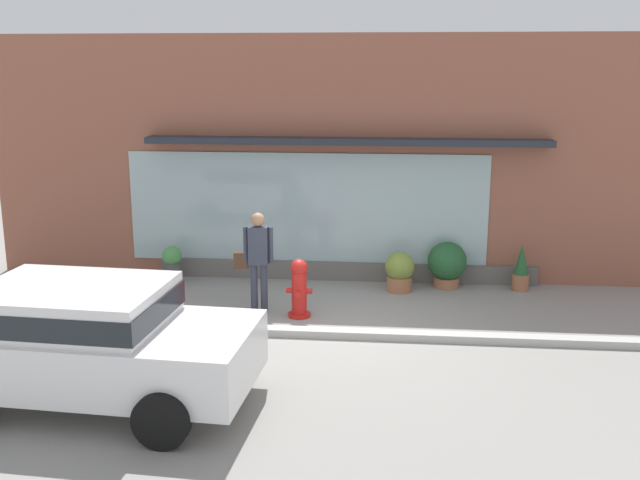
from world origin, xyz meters
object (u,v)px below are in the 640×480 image
Objects in this scene: pedestrian_with_handbag at (257,255)px; potted_plant_trailing_edge at (447,263)px; potted_plant_by_entrance at (521,269)px; parked_car_white at (85,337)px; fire_hydrant at (299,288)px; potted_plant_corner_tall at (172,262)px; potted_plant_doorstep at (400,271)px.

potted_plant_trailing_edge is at bearing -153.00° from pedestrian_with_handbag.
pedestrian_with_handbag reaches higher than potted_plant_trailing_edge.
potted_plant_by_entrance is 1.01× the size of potted_plant_trailing_edge.
fire_hydrant is at bearing 61.44° from parked_car_white.
fire_hydrant is at bearing 166.95° from pedestrian_with_handbag.
potted_plant_corner_tall is (-6.64, -0.10, -0.02)m from potted_plant_by_entrance.
parked_car_white is at bearing -127.13° from potted_plant_doorstep.
pedestrian_with_handbag is at bearing -39.71° from potted_plant_corner_tall.
pedestrian_with_handbag is at bearing -150.95° from potted_plant_trailing_edge.
potted_plant_doorstep is (3.88, 5.12, -0.49)m from parked_car_white.
fire_hydrant reaches higher than potted_plant_corner_tall.
pedestrian_with_handbag is 0.42× the size of parked_car_white.
potted_plant_doorstep is 4.39m from potted_plant_corner_tall.
potted_plant_trailing_edge is (4.77, 5.47, -0.41)m from parked_car_white.
fire_hydrant is 1.13× the size of potted_plant_trailing_edge.
potted_plant_by_entrance is (6.14, 5.39, -0.45)m from parked_car_white.
potted_plant_trailing_edge is at bearing 21.27° from potted_plant_doorstep.
potted_plant_by_entrance is 6.64m from potted_plant_corner_tall.
fire_hydrant is 3.24m from potted_plant_trailing_edge.
potted_plant_trailing_edge is at bearing 1.99° from potted_plant_corner_tall.
pedestrian_with_handbag reaches higher than potted_plant_corner_tall.
potted_plant_doorstep is 0.96m from potted_plant_trailing_edge.
fire_hydrant reaches higher than potted_plant_by_entrance.
parked_car_white is at bearing -84.55° from potted_plant_corner_tall.
pedestrian_with_handbag reaches higher than fire_hydrant.
pedestrian_with_handbag is at bearing -159.46° from potted_plant_by_entrance.
parked_car_white is at bearing 65.85° from pedestrian_with_handbag.
parked_car_white is 5.77× the size of potted_plant_corner_tall.
parked_car_white reaches higher than potted_plant_trailing_edge.
pedestrian_with_handbag is 3.81m from potted_plant_trailing_edge.
pedestrian_with_handbag is (-0.72, 0.14, 0.52)m from fire_hydrant.
potted_plant_corner_tall is (-0.50, 5.29, -0.47)m from parked_car_white.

